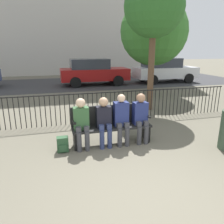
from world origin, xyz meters
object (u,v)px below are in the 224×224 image
Objects in this scene: seated_person_0 at (81,121)px; tree_0 at (154,8)px; seated_person_1 at (104,119)px; seated_person_3 at (141,115)px; parked_car_0 at (164,70)px; tree_1 at (154,32)px; backpack at (63,144)px; park_bench at (111,123)px; parked_car_2 at (93,71)px; seated_person_2 at (121,117)px.

seated_person_0 is 4.93m from tree_0.
seated_person_3 is at bearing 0.15° from seated_person_1.
seated_person_0 is at bearing -127.39° from parked_car_0.
tree_1 is at bearing 62.61° from seated_person_3.
seated_person_3 is 4.22m from tree_0.
tree_1 reaches higher than parked_car_0.
backpack is (-0.97, -0.07, -0.49)m from seated_person_1.
park_bench is 1.24m from backpack.
seated_person_1 is at bearing -147.35° from park_bench.
backpack is at bearing -130.44° from tree_1.
tree_1 is 1.10× the size of parked_car_2.
seated_person_0 is 11.14m from parked_car_0.
seated_person_1 is at bearing -131.44° from tree_0.
seated_person_0 is at bearing -102.08° from parked_car_2.
seated_person_2 is 6.78m from tree_1.
seated_person_0 reaches higher than seated_person_1.
parked_car_0 reaches higher than seated_person_2.
seated_person_2 is 1.48m from backpack.
tree_1 reaches higher than backpack.
tree_1 is at bearing 55.57° from seated_person_1.
park_bench reaches higher than backpack.
tree_1 is at bearing 63.97° from tree_0.
seated_person_0 is 7.29m from tree_1.
parked_car_0 is at bearing 54.80° from seated_person_1.
seated_person_0 is 9.19m from parked_car_2.
tree_0 is 1.10× the size of parked_car_2.
parked_car_2 is (1.40, 8.99, 0.18)m from seated_person_1.
parked_car_2 is (-2.33, 3.54, -2.16)m from tree_1.
parked_car_0 is (6.25, 8.85, 0.18)m from seated_person_1.
seated_person_2 is (0.94, 0.00, 0.01)m from seated_person_0.
tree_1 is at bearing -126.41° from parked_car_0.
tree_0 is at bearing 42.95° from seated_person_0.
seated_person_2 is 4.42m from tree_0.
backpack is at bearing -177.01° from seated_person_2.
seated_person_1 is at bearing -0.06° from seated_person_0.
tree_0 is (1.49, 2.72, 2.87)m from seated_person_3.
parked_car_2 is (-1.00, 6.27, -2.71)m from tree_0.
backpack is (-0.45, -0.07, -0.49)m from seated_person_0.
parked_car_0 reaches higher than park_bench.
seated_person_0 is 0.26× the size of tree_0.
park_bench is at bearing 32.65° from seated_person_1.
seated_person_3 is at bearing -93.13° from parked_car_2.
parked_car_0 reaches higher than backpack.
park_bench is at bearing -130.31° from tree_0.
seated_person_3 reaches higher than park_bench.
backpack is at bearing -128.95° from parked_car_0.
seated_person_1 is 3.40× the size of backpack.
tree_0 reaches higher than parked_car_0.
park_bench is 1.61× the size of seated_person_0.
parked_car_0 is 1.00× the size of parked_car_2.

